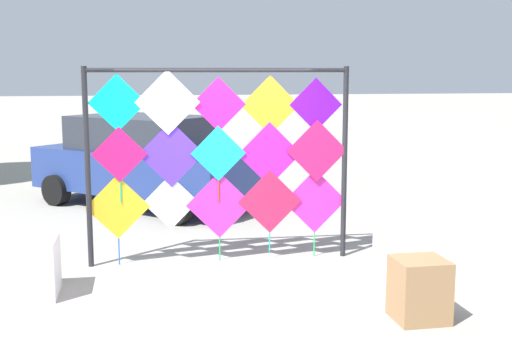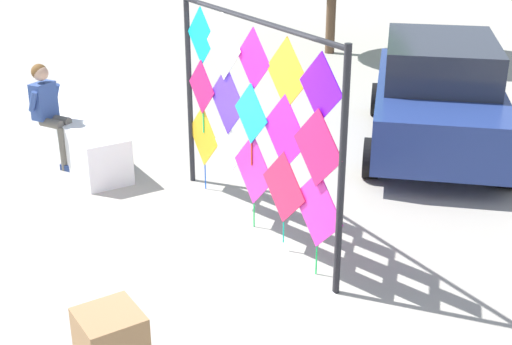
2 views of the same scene
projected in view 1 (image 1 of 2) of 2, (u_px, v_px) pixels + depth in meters
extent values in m
plane|color=#9E998E|center=(224.00, 279.00, 8.01)|extent=(120.00, 120.00, 0.00)
cylinder|color=#232328|center=(88.00, 168.00, 8.37)|extent=(0.07, 0.07, 2.53)
cylinder|color=#232328|center=(344.00, 163.00, 8.85)|extent=(0.07, 0.07, 2.53)
cylinder|color=#232328|center=(219.00, 70.00, 8.42)|extent=(3.32, 0.13, 0.06)
cube|color=yellow|center=(118.00, 207.00, 8.51)|extent=(0.82, 0.03, 0.82)
cylinder|color=blue|center=(119.00, 253.00, 8.61)|extent=(0.02, 0.02, 0.39)
cube|color=white|center=(171.00, 202.00, 8.60)|extent=(0.71, 0.03, 0.71)
cube|color=#DE2CA9|center=(219.00, 205.00, 8.69)|extent=(0.87, 0.03, 0.87)
cylinder|color=#16E554|center=(220.00, 254.00, 8.80)|extent=(0.02, 0.02, 0.46)
cube|color=#DF204E|center=(270.00, 202.00, 8.78)|extent=(0.84, 0.03, 0.84)
cylinder|color=#16E5B3|center=(270.00, 242.00, 8.87)|extent=(0.02, 0.02, 0.26)
cube|color=#F02CB2|center=(315.00, 201.00, 8.89)|extent=(0.86, 0.03, 0.86)
cylinder|color=#16E558|center=(314.00, 246.00, 8.99)|extent=(0.02, 0.02, 0.38)
cube|color=#D41666|center=(119.00, 154.00, 8.38)|extent=(0.70, 0.03, 0.70)
cylinder|color=#16E58E|center=(121.00, 192.00, 8.47)|extent=(0.02, 0.02, 0.26)
cube|color=#552FDC|center=(171.00, 154.00, 8.50)|extent=(0.85, 0.03, 0.85)
cube|color=#19C1EC|center=(218.00, 153.00, 8.56)|extent=(0.71, 0.03, 0.71)
cylinder|color=#E54116|center=(219.00, 191.00, 8.65)|extent=(0.02, 0.02, 0.27)
cube|color=#CB1ECD|center=(269.00, 154.00, 8.69)|extent=(0.84, 0.03, 0.84)
cube|color=#E11D64|center=(317.00, 151.00, 8.75)|extent=(0.82, 0.03, 0.82)
cube|color=#09D6ED|center=(117.00, 103.00, 8.30)|extent=(0.72, 0.03, 0.72)
cylinder|color=red|center=(118.00, 141.00, 8.38)|extent=(0.02, 0.02, 0.23)
cube|color=white|center=(168.00, 102.00, 8.37)|extent=(0.82, 0.03, 0.82)
cube|color=#E31DB3|center=(219.00, 104.00, 8.50)|extent=(0.70, 0.03, 0.70)
cube|color=#F5A623|center=(270.00, 105.00, 8.60)|extent=(0.77, 0.03, 0.77)
cube|color=#6B0FF4|center=(316.00, 105.00, 8.68)|extent=(0.70, 0.03, 0.70)
cylinder|color=#92E516|center=(315.00, 139.00, 8.76)|extent=(0.02, 0.02, 0.21)
cube|color=navy|center=(148.00, 170.00, 12.32)|extent=(4.37, 4.24, 0.76)
cube|color=#282D38|center=(141.00, 132.00, 12.30)|extent=(2.84, 2.80, 0.61)
cylinder|color=black|center=(241.00, 190.00, 12.35)|extent=(0.57, 0.55, 0.57)
cylinder|color=black|center=(177.00, 207.00, 10.84)|extent=(0.57, 0.55, 0.57)
cylinder|color=black|center=(126.00, 177.00, 13.91)|extent=(0.57, 0.55, 0.57)
cylinder|color=black|center=(56.00, 190.00, 12.40)|extent=(0.57, 0.55, 0.57)
cube|color=#9E754C|center=(419.00, 290.00, 6.68)|extent=(0.52, 0.50, 0.63)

